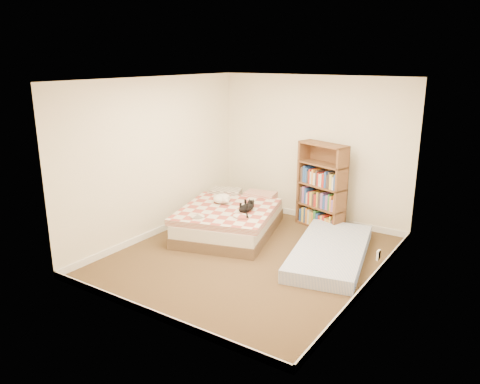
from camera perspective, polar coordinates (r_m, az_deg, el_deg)
The scene contains 6 objects.
room at distance 6.45m, azimuth 1.24°, elevation 1.91°, with size 3.51×4.01×2.51m.
bed at distance 7.67m, azimuth -1.08°, elevation -3.24°, with size 1.84×2.23×0.52m.
bookshelf at distance 7.93m, azimuth 9.91°, elevation -0.54°, with size 0.95×0.54×1.44m.
floor_mattress at distance 6.88m, azimuth 10.95°, elevation -7.15°, with size 0.94×2.09×0.19m, color #7C93D0.
black_cat at distance 7.30m, azimuth 0.94°, elevation -1.86°, with size 0.25×0.61×0.14m.
white_dog at distance 7.69m, azimuth -2.21°, elevation -0.82°, with size 0.36×0.38×0.15m.
Camera 1 is at (3.34, -5.28, 2.79)m, focal length 35.00 mm.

